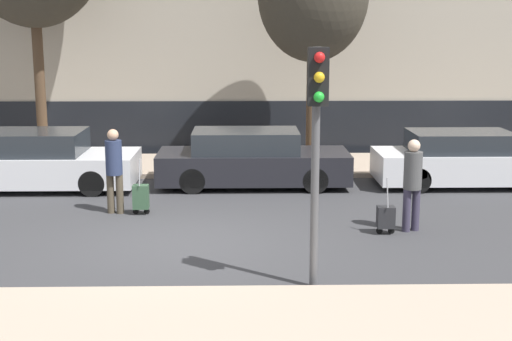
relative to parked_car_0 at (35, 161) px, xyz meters
The scene contains 11 objects.
ground_plane 5.90m from the parked_car_0, 49.94° to the right, with size 80.00×80.00×0.00m, color #38383A.
sidewalk_near 9.08m from the parked_car_0, 65.39° to the right, with size 28.00×2.50×0.12m.
sidewalk_far 4.57m from the parked_car_0, 33.71° to the left, with size 28.00×3.00×0.12m.
parked_car_0 is the anchor object (origin of this frame).
parked_car_1 5.15m from the parked_car_0, ahead, with size 4.59×1.78×1.36m.
parked_car_2 10.32m from the parked_car_0, ahead, with size 4.39×1.72×1.32m.
pedestrian_left 3.33m from the parked_car_0, 46.00° to the right, with size 0.35×0.34×1.76m.
trolley_left 3.78m from the parked_car_0, 41.18° to the right, with size 0.34×0.29×1.16m.
pedestrian_right 8.96m from the parked_car_0, 25.17° to the right, with size 0.34×0.34×1.75m.
trolley_right 8.59m from the parked_car_0, 27.79° to the right, with size 0.34×0.29×1.07m.
traffic_light 9.28m from the parked_car_0, 48.92° to the right, with size 0.28×0.47×3.52m.
Camera 1 is at (1.15, -12.26, 3.79)m, focal length 50.00 mm.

